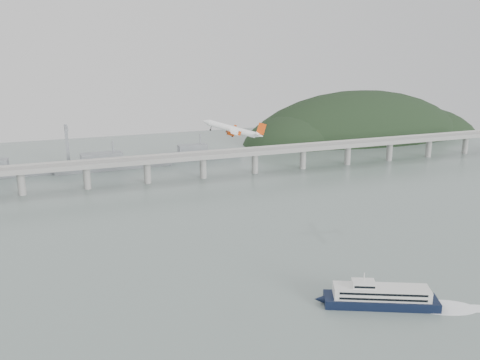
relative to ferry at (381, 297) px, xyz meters
name	(u,v)px	position (x,y,z in m)	size (l,w,h in m)	color
ground	(277,271)	(-28.65, 50.26, -4.31)	(900.00, 900.00, 0.00)	slate
bridge	(180,161)	(-29.80, 250.26, 13.33)	(800.00, 22.00, 23.90)	gray
headland	(367,150)	(256.52, 382.01, -23.66)	(365.00, 155.00, 156.00)	black
ferry	(381,297)	(0.00, 0.00, 0.00)	(78.79, 42.41, 15.91)	black
airliner	(234,130)	(-27.40, 119.63, 60.39)	(39.48, 36.53, 14.04)	white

